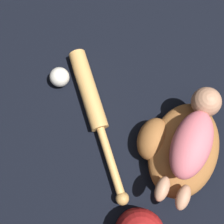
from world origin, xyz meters
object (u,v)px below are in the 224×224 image
at_px(baseball_glove, 178,148).
at_px(baseball_bat, 93,105).
at_px(baseball, 60,77).
at_px(baby_figure, 194,138).

xyz_separation_m(baseball_glove, baseball_bat, (0.16, 0.28, -0.02)).
bearing_deg(baseball, baby_figure, -120.59).
bearing_deg(baseball, baseball_bat, -131.70).
bearing_deg(baseball_glove, baseball_bat, 60.49).
xyz_separation_m(baby_figure, baseball_bat, (0.14, 0.30, -0.12)).
distance_m(baseball_bat, baseball, 0.16).
height_order(baseball_glove, baseball_bat, baseball_glove).
bearing_deg(baby_figure, baseball, 59.41).
bearing_deg(baseball_glove, baby_figure, -62.15).
relative_size(baseball_glove, baseball_bat, 0.70).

